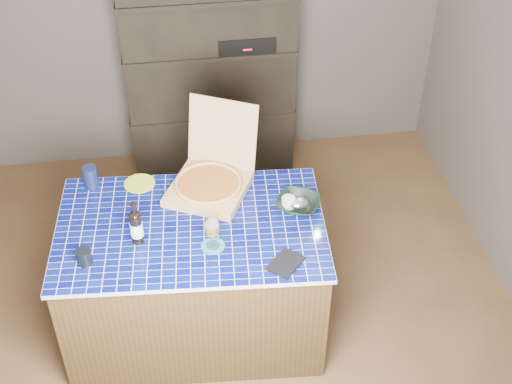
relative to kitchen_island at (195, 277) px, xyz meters
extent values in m
plane|color=brown|center=(0.26, 0.08, -0.41)|extent=(3.50, 3.50, 0.00)
plane|color=#4A4540|center=(0.26, 1.83, 0.84)|extent=(3.50, 0.00, 3.50)
cube|color=black|center=(0.26, 1.61, 0.49)|extent=(1.20, 0.40, 1.80)
cube|color=black|center=(0.51, 1.56, 0.72)|extent=(0.40, 0.32, 0.12)
cube|color=#412F19|center=(0.00, 0.00, -0.01)|extent=(1.51, 1.01, 0.79)
cube|color=#050953|center=(0.00, 0.00, 0.39)|extent=(1.55, 1.04, 0.03)
cube|color=tan|center=(0.13, 0.27, 0.43)|extent=(0.56, 0.56, 0.05)
cube|color=tan|center=(0.24, 0.50, 0.66)|extent=(0.42, 0.28, 0.41)
cylinder|color=#BB814D|center=(0.13, 0.27, 0.46)|extent=(0.39, 0.39, 0.01)
cylinder|color=maroon|center=(0.13, 0.27, 0.47)|extent=(0.34, 0.34, 0.01)
torus|color=#BB814D|center=(0.13, 0.27, 0.48)|extent=(0.39, 0.39, 0.02)
cylinder|color=black|center=(-0.29, -0.08, 0.50)|extent=(0.07, 0.07, 0.18)
ellipsoid|color=black|center=(-0.29, -0.08, 0.59)|extent=(0.07, 0.07, 0.04)
cylinder|color=black|center=(-0.29, -0.08, 0.63)|extent=(0.02, 0.02, 0.07)
cylinder|color=silver|center=(-0.29, -0.08, 0.49)|extent=(0.07, 0.07, 0.08)
cylinder|color=#44A2E9|center=(-0.29, -0.08, 0.46)|extent=(0.07, 0.07, 0.01)
cylinder|color=#44A2E9|center=(-0.29, -0.08, 0.53)|extent=(0.07, 0.07, 0.01)
cylinder|color=#18707D|center=(0.11, -0.18, 0.41)|extent=(0.13, 0.13, 0.01)
cylinder|color=white|center=(0.11, -0.18, 0.41)|extent=(0.07, 0.07, 0.01)
cylinder|color=white|center=(0.11, -0.18, 0.46)|extent=(0.01, 0.01, 0.08)
ellipsoid|color=white|center=(0.11, -0.18, 0.54)|extent=(0.08, 0.08, 0.11)
cylinder|color=#C5841F|center=(0.11, -0.18, 0.53)|extent=(0.07, 0.07, 0.05)
cylinder|color=white|center=(0.11, -0.18, 0.56)|extent=(0.07, 0.07, 0.02)
cylinder|color=black|center=(-0.56, -0.21, 0.45)|extent=(0.08, 0.08, 0.09)
cube|color=black|center=(0.47, -0.37, 0.41)|extent=(0.22, 0.23, 0.01)
imported|color=black|center=(0.62, 0.06, 0.43)|extent=(0.32, 0.32, 0.06)
ellipsoid|color=silver|center=(0.62, 0.06, 0.45)|extent=(0.12, 0.10, 0.05)
cylinder|color=silver|center=(0.56, 0.08, 0.44)|extent=(0.08, 0.08, 0.07)
cylinder|color=#0E1434|center=(-0.55, 0.43, 0.47)|extent=(0.08, 0.08, 0.13)
cylinder|color=#A4CA2B|center=(-0.27, 0.41, 0.41)|extent=(0.18, 0.18, 0.01)
camera|label=1|loc=(-0.06, -2.93, 3.04)|focal=50.00mm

